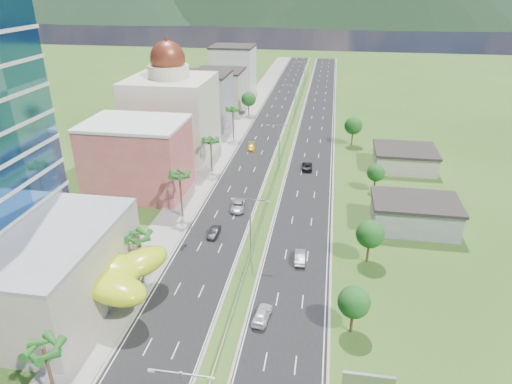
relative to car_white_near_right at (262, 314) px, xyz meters
The scene contains 36 objects.
ground 6.25m from the car_white_near_right, 132.05° to the left, with size 500.00×500.00×0.00m, color #2D5119.
road_left 95.32m from the car_white_near_right, 97.02° to the left, with size 11.00×260.00×0.04m, color black.
road_right 94.66m from the car_white_near_right, 87.97° to the left, with size 11.00×260.00×0.04m, color black.
sidewalk_left 96.94m from the car_white_near_right, 102.60° to the left, with size 7.00×260.00×0.12m, color gray.
median_guardrail 76.70m from the car_white_near_right, 93.10° to the left, with size 0.10×216.06×0.76m.
streetlight_median_b 16.28m from the car_white_near_right, 105.86° to the left, with size 6.04×0.25×11.00m.
streetlight_median_c 55.07m from the car_white_near_right, 94.34° to the left, with size 6.04×0.25×11.00m.
streetlight_median_d 99.86m from the car_white_near_right, 92.38° to the left, with size 6.04×0.25×11.00m.
streetlight_median_e 144.78m from the car_white_near_right, 91.64° to the left, with size 6.04×0.25×11.00m.
mall_podium 36.47m from the car_white_near_right, behind, with size 30.00×24.00×11.00m, color #ABA08D.
lime_canopy 24.50m from the car_white_near_right, behind, with size 18.00×15.00×7.40m.
pink_shophouse 49.16m from the car_white_near_right, 131.30° to the left, with size 20.00×15.00×15.00m, color #C45050.
domed_building 68.52m from the car_white_near_right, 118.34° to the left, with size 20.00×20.00×28.70m.
midrise_grey 90.43m from the car_white_near_right, 110.21° to the left, with size 16.00×15.00×16.00m, color gray.
midrise_beige 111.20m from the car_white_near_right, 106.29° to the left, with size 16.00×15.00×13.00m, color #ABA08D.
midrise_white 133.54m from the car_white_near_right, 103.51° to the left, with size 16.00×15.00×18.00m, color silver.
shed_near 38.05m from the car_white_near_right, 51.13° to the left, with size 15.00×10.00×5.00m, color gray.
shed_far 64.98m from the car_white_near_right, 66.55° to the left, with size 14.00×12.00×4.40m, color #ABA08D.
palm_tree_a 27.20m from the car_white_near_right, 138.47° to the right, with size 3.60×3.60×9.10m.
palm_tree_b 21.63m from the car_white_near_right, 161.44° to the left, with size 3.60×3.60×8.10m.
palm_tree_c 33.94m from the car_white_near_right, 126.45° to the left, with size 3.60×3.60×9.60m.
palm_tree_d 53.76m from the car_white_near_right, 111.61° to the left, with size 3.60×3.60×8.60m.
palm_tree_e 77.50m from the car_white_near_right, 104.76° to the left, with size 3.60×3.60×9.40m.
leafy_tree_lfar 101.63m from the car_white_near_right, 101.16° to the left, with size 4.90×4.90×8.05m.
leafy_tree_ra 12.49m from the car_white_near_right, ahead, with size 4.20×4.20×6.90m.
leafy_tree_rb 22.69m from the car_white_near_right, 48.17° to the left, with size 4.55×4.55×7.47m.
leafy_tree_rc 48.17m from the car_white_near_right, 68.18° to the left, with size 3.85×3.85×6.33m.
leafy_tree_rd 76.02m from the car_white_near_right, 79.48° to the left, with size 4.90×4.90×8.05m.
mountain_ridge 458.02m from the car_white_near_right, 83.00° to the left, with size 860.00×140.00×90.00m, color black, non-canonical shape.
car_dark_left 23.72m from the car_white_near_right, 119.93° to the left, with size 1.50×4.31×1.42m, color black.
car_silver_mid_left 32.68m from the car_white_near_right, 107.13° to the left, with size 2.58×5.59×1.55m, color #A5A7AC.
car_yellow_far_left 67.81m from the car_white_near_right, 101.05° to the left, with size 2.01×4.93×1.43m, color gold.
car_white_near_right is the anchor object (origin of this frame).
car_silver_right 15.46m from the car_white_near_right, 75.01° to the left, with size 1.67×4.79×1.58m, color #A5A8AD.
car_dark_far_right 55.02m from the car_white_near_right, 87.18° to the left, with size 2.51×5.44×1.51m, color black.
motorcycle 22.11m from the car_white_near_right, 135.76° to the left, with size 0.57×1.89×1.21m, color black.
Camera 1 is at (11.21, -52.78, 42.12)m, focal length 32.00 mm.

